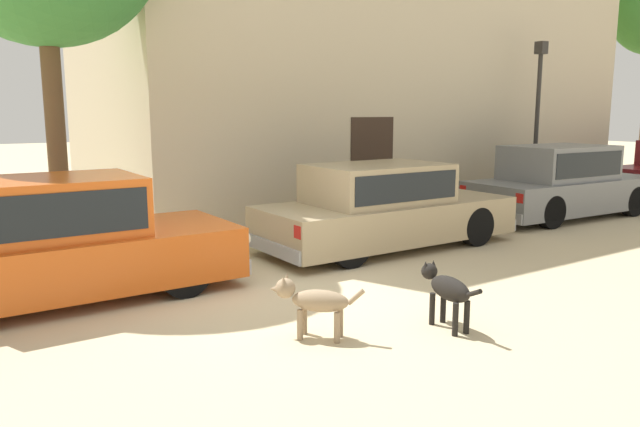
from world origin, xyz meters
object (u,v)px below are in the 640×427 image
Objects in this scene: stray_dog_spotted at (446,289)px; stray_dog_tan at (312,300)px; street_lamp at (538,102)px; parked_sedan_nearest at (59,240)px; parked_sedan_third at (561,182)px; parked_sedan_second at (384,206)px.

stray_dog_spotted is 1.26× the size of stray_dog_tan.
stray_dog_spotted reaches higher than stray_dog_tan.
street_lamp reaches higher than stray_dog_spotted.
parked_sedan_nearest is 9.94m from parked_sedan_third.
parked_sedan_second reaches higher than stray_dog_spotted.
parked_sedan_nearest is 4.51m from stray_dog_spotted.
parked_sedan_second is at bearing -175.63° from parked_sedan_third.
parked_sedan_nearest is at bearing -10.11° from stray_dog_tan.
stray_dog_tan is at bearing -139.01° from parked_sedan_second.
parked_sedan_third is 1.22× the size of street_lamp.
stray_dog_tan is at bearing -154.76° from street_lamp.
parked_sedan_third is (4.98, 0.17, 0.06)m from parked_sedan_second.
stray_dog_tan is (-1.31, 0.52, -0.03)m from stray_dog_spotted.
stray_dog_tan is (1.81, -2.72, -0.33)m from parked_sedan_nearest.
parked_sedan_nearest is 4.56× the size of stray_dog_spotted.
street_lamp is (7.70, 4.77, 2.02)m from stray_dog_spotted.
stray_dog_spotted is at bearing -119.28° from parked_sedan_second.
parked_sedan_nearest is at bearing -179.84° from parked_sedan_second.
parked_sedan_second is at bearing -0.20° from parked_sedan_nearest.
stray_dog_tan is (-8.12, -2.88, -0.37)m from parked_sedan_third.
parked_sedan_second is 6.31m from street_lamp.
parked_sedan_third is at bearing -114.29° from stray_dog_tan.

